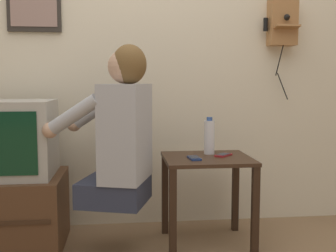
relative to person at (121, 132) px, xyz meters
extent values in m
cube|color=beige|center=(0.17, 0.55, 0.56)|extent=(6.80, 0.05, 2.55)
cube|color=#382316|center=(0.52, 0.09, -0.18)|extent=(0.52, 0.47, 0.02)
cube|color=black|center=(0.28, -0.11, -0.45)|extent=(0.04, 0.04, 0.52)
cube|color=black|center=(0.76, -0.11, -0.45)|extent=(0.04, 0.04, 0.52)
cube|color=black|center=(0.28, 0.30, -0.45)|extent=(0.04, 0.04, 0.52)
cube|color=black|center=(0.76, 0.30, -0.45)|extent=(0.04, 0.04, 0.52)
cube|color=#2D3347|center=(-0.04, 0.01, -0.34)|extent=(0.45, 0.45, 0.14)
cube|color=#ADADB2|center=(0.03, -0.01, 0.00)|extent=(0.32, 0.42, 0.55)
sphere|color=tan|center=(0.03, -0.01, 0.37)|extent=(0.19, 0.19, 0.19)
ellipsoid|color=brown|center=(0.05, -0.02, 0.38)|extent=(0.24, 0.25, 0.22)
cylinder|color=#ADADB2|center=(-0.25, -0.09, 0.10)|extent=(0.32, 0.17, 0.23)
cylinder|color=#ADADB2|center=(-0.16, 0.22, 0.10)|extent=(0.32, 0.17, 0.23)
sphere|color=tan|center=(-0.38, -0.05, 0.02)|extent=(0.09, 0.09, 0.09)
sphere|color=tan|center=(-0.29, 0.26, 0.02)|extent=(0.09, 0.09, 0.09)
cube|color=#51331E|center=(-0.70, 0.16, -0.50)|extent=(0.70, 0.54, 0.44)
cube|color=#ADA89E|center=(-0.68, 0.18, -0.05)|extent=(0.56, 0.46, 0.45)
cube|color=#9E6B3D|center=(1.12, 0.47, 0.69)|extent=(0.19, 0.11, 0.31)
cube|color=#9E6B3D|center=(1.12, 0.38, 0.65)|extent=(0.17, 0.07, 0.03)
cone|color=black|center=(1.12, 0.36, 0.71)|extent=(0.04, 0.05, 0.04)
cylinder|color=black|center=(1.00, 0.47, 0.67)|extent=(0.03, 0.03, 0.09)
cylinder|color=black|center=(1.10, 0.45, 0.43)|extent=(0.04, 0.04, 0.22)
cylinder|color=black|center=(1.13, 0.46, 0.25)|extent=(0.07, 0.06, 0.19)
cube|color=navy|center=(0.43, 0.04, -0.17)|extent=(0.07, 0.13, 0.01)
cube|color=black|center=(0.43, 0.04, -0.16)|extent=(0.06, 0.10, 0.00)
cube|color=maroon|center=(0.63, 0.12, -0.17)|extent=(0.13, 0.13, 0.01)
cube|color=black|center=(0.63, 0.12, -0.16)|extent=(0.10, 0.11, 0.00)
cylinder|color=silver|center=(0.55, 0.20, -0.07)|extent=(0.07, 0.07, 0.21)
cylinder|color=#2D4C8C|center=(0.55, 0.20, 0.05)|extent=(0.04, 0.04, 0.02)
camera|label=1|loc=(0.00, -2.38, 0.29)|focal=45.00mm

